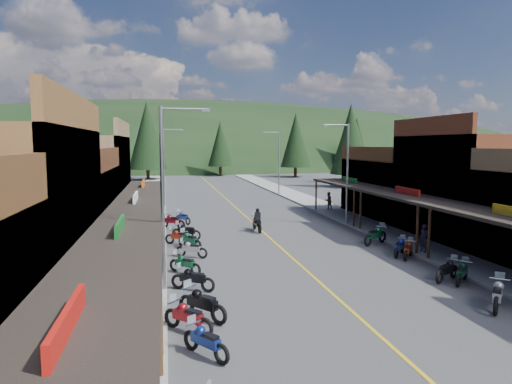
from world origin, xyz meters
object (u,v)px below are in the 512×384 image
pine_7 (41,140)px  bike_west_9 (179,236)px  shop_east_3 (403,188)px  pine_1 (77,140)px  streetlight_3 (278,160)px  bike_west_10 (186,231)px  streetlight_0 (166,190)px  bike_west_11 (173,220)px  pine_2 (147,135)px  bike_west_12 (183,217)px  bike_west_5 (193,278)px  pedestrian_east_b (328,200)px  pine_3 (220,144)px  bike_east_4 (462,272)px  bike_west_2 (206,340)px  pedestrian_east_a (424,238)px  bike_west_6 (185,263)px  bike_west_8 (190,239)px  pine_10 (93,142)px  bike_east_6 (408,249)px  shop_east_2 (475,187)px  shop_west_3 (75,182)px  bike_west_4 (202,302)px  bike_west_3 (188,316)px  streetlight_2 (346,169)px  pine_6 (416,144)px  bike_west_7 (191,248)px  bike_east_8 (375,234)px  bike_east_5 (447,269)px  bike_east_7 (400,246)px  pine_8 (51,147)px  rider_on_bike (257,222)px  shop_west_2 (44,213)px  pine_9 (356,144)px  streetlight_1 (165,163)px  pine_11 (351,139)px

pine_7 → bike_west_9: bearing=-70.4°
shop_east_3 → pine_1: (-37.75, 58.70, 4.70)m
streetlight_3 → bike_west_10: bearing=-116.7°
streetlight_0 → bike_west_11: (0.45, 15.04, -3.80)m
pine_2 → bike_west_12: pine_2 is taller
bike_west_5 → pedestrian_east_b: (14.36, 21.98, 0.40)m
pine_3 → bike_east_4: size_ratio=5.65×
bike_west_2 → pedestrian_east_a: size_ratio=1.19×
bike_west_6 → bike_west_8: bike_west_8 is taller
pine_10 → bike_west_12: bearing=-72.4°
bike_east_6 → shop_east_2: bearing=71.4°
shop_west_3 → pine_2: size_ratio=0.78×
bike_west_2 → bike_west_4: bearing=51.1°
pine_1 → pine_3: 28.29m
pine_2 → bike_west_3: 69.05m
streetlight_2 → streetlight_0: bearing=-134.8°
pine_6 → bike_east_6: size_ratio=5.71×
bike_west_7 → bike_west_12: size_ratio=0.97×
bike_east_8 → bike_west_9: bearing=-132.2°
bike_east_8 → pine_1: bearing=172.3°
pine_2 → pine_7: size_ratio=1.12×
streetlight_2 → bike_west_11: (-13.45, 1.04, -3.80)m
bike_east_5 → bike_east_7: bearing=146.4°
pine_8 → bike_east_8: bearing=-54.2°
shop_east_3 → rider_on_bike: (-14.16, -4.52, -1.82)m
bike_east_5 → shop_west_2: bearing=-144.2°
pine_9 → bike_west_7: size_ratio=5.68×
pine_7 → bike_east_7: pine_7 is taller
shop_west_2 → bike_east_6: (20.12, -4.43, -1.98)m
shop_east_3 → streetlight_1: 23.39m
bike_west_6 → bike_east_6: 12.48m
pine_7 → pine_3: bearing=-15.5°
rider_on_bike → bike_west_2: bearing=-107.8°
shop_east_2 → bike_west_4: 22.67m
pine_9 → bike_west_11: bearing=-130.3°
pine_10 → bike_west_6: 55.00m
pedestrian_east_a → pedestrian_east_b: 17.92m
pine_1 → pine_11: 54.41m
pine_9 → bike_west_2: pine_9 is taller
shop_east_2 → pedestrian_east_a: bearing=-148.6°
bike_west_2 → bike_west_10: 17.45m
bike_west_4 → bike_west_10: (0.08, 14.43, -0.06)m
streetlight_3 → bike_east_8: (-0.77, -29.01, -3.80)m
pine_6 → pine_10: size_ratio=0.95×
streetlight_3 → pine_3: bearing=94.7°
shop_west_3 → streetlight_0: (6.83, -17.30, 0.94)m
bike_west_7 → bike_east_6: bearing=-72.5°
pine_9 → bike_west_9: (-30.16, -41.63, -5.82)m
pine_3 → bike_west_11: size_ratio=4.77×
pine_2 → bike_west_12: size_ratio=7.11×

